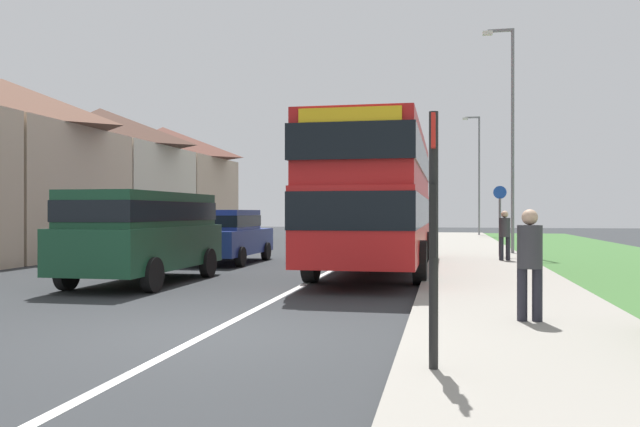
{
  "coord_description": "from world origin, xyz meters",
  "views": [
    {
      "loc": [
        3.11,
        -8.01,
        1.63
      ],
      "look_at": [
        0.52,
        5.1,
        1.6
      ],
      "focal_mm": 35.66,
      "sensor_mm": 36.0,
      "label": 1
    }
  ],
  "objects_px": {
    "cycle_route_sign": "(500,218)",
    "pedestrian_walking_away": "(505,233)",
    "parked_car_blue": "(228,234)",
    "double_decker_bus": "(378,193)",
    "parked_van_dark_green": "(144,229)",
    "street_lamp_far": "(478,168)",
    "pedestrian_at_stop": "(530,259)",
    "bus_stop_sign": "(434,221)",
    "street_lamp_mid": "(510,127)"
  },
  "relations": [
    {
      "from": "parked_car_blue",
      "to": "bus_stop_sign",
      "type": "height_order",
      "value": "bus_stop_sign"
    },
    {
      "from": "street_lamp_far",
      "to": "cycle_route_sign",
      "type": "bearing_deg",
      "value": -90.76
    },
    {
      "from": "pedestrian_walking_away",
      "to": "street_lamp_far",
      "type": "xyz_separation_m",
      "value": [
        0.28,
        22.54,
        3.55
      ]
    },
    {
      "from": "cycle_route_sign",
      "to": "pedestrian_walking_away",
      "type": "bearing_deg",
      "value": -90.1
    },
    {
      "from": "parked_van_dark_green",
      "to": "pedestrian_walking_away",
      "type": "xyz_separation_m",
      "value": [
        8.59,
        7.11,
        -0.27
      ]
    },
    {
      "from": "parked_van_dark_green",
      "to": "pedestrian_walking_away",
      "type": "height_order",
      "value": "parked_van_dark_green"
    },
    {
      "from": "double_decker_bus",
      "to": "bus_stop_sign",
      "type": "bearing_deg",
      "value": -81.3
    },
    {
      "from": "parked_van_dark_green",
      "to": "street_lamp_far",
      "type": "xyz_separation_m",
      "value": [
        8.87,
        29.64,
        3.28
      ]
    },
    {
      "from": "parked_van_dark_green",
      "to": "pedestrian_at_stop",
      "type": "xyz_separation_m",
      "value": [
        7.91,
        -4.27,
        -0.27
      ]
    },
    {
      "from": "double_decker_bus",
      "to": "pedestrian_at_stop",
      "type": "relative_size",
      "value": 6.34
    },
    {
      "from": "parked_van_dark_green",
      "to": "pedestrian_at_stop",
      "type": "bearing_deg",
      "value": -28.35
    },
    {
      "from": "double_decker_bus",
      "to": "parked_van_dark_green",
      "type": "relative_size",
      "value": 2.14
    },
    {
      "from": "pedestrian_walking_away",
      "to": "bus_stop_sign",
      "type": "distance_m",
      "value": 14.48
    },
    {
      "from": "street_lamp_mid",
      "to": "street_lamp_far",
      "type": "bearing_deg",
      "value": 90.74
    },
    {
      "from": "double_decker_bus",
      "to": "street_lamp_mid",
      "type": "distance_m",
      "value": 8.56
    },
    {
      "from": "cycle_route_sign",
      "to": "pedestrian_at_stop",
      "type": "bearing_deg",
      "value": -92.95
    },
    {
      "from": "cycle_route_sign",
      "to": "street_lamp_far",
      "type": "xyz_separation_m",
      "value": [
        0.28,
        20.73,
        3.09
      ]
    },
    {
      "from": "bus_stop_sign",
      "to": "street_lamp_mid",
      "type": "xyz_separation_m",
      "value": [
        2.46,
        18.08,
        3.21
      ]
    },
    {
      "from": "bus_stop_sign",
      "to": "street_lamp_mid",
      "type": "relative_size",
      "value": 0.31
    },
    {
      "from": "parked_van_dark_green",
      "to": "street_lamp_mid",
      "type": "distance_m",
      "value": 14.59
    },
    {
      "from": "pedestrian_at_stop",
      "to": "cycle_route_sign",
      "type": "distance_m",
      "value": 13.21
    },
    {
      "from": "parked_car_blue",
      "to": "cycle_route_sign",
      "type": "relative_size",
      "value": 1.75
    },
    {
      "from": "cycle_route_sign",
      "to": "double_decker_bus",
      "type": "bearing_deg",
      "value": -125.51
    },
    {
      "from": "parked_car_blue",
      "to": "pedestrian_walking_away",
      "type": "bearing_deg",
      "value": 8.41
    },
    {
      "from": "pedestrian_at_stop",
      "to": "street_lamp_far",
      "type": "bearing_deg",
      "value": 88.39
    },
    {
      "from": "bus_stop_sign",
      "to": "cycle_route_sign",
      "type": "distance_m",
      "value": 16.26
    },
    {
      "from": "pedestrian_at_stop",
      "to": "bus_stop_sign",
      "type": "xyz_separation_m",
      "value": [
        -1.26,
        -2.96,
        0.56
      ]
    },
    {
      "from": "pedestrian_walking_away",
      "to": "cycle_route_sign",
      "type": "relative_size",
      "value": 0.66
    },
    {
      "from": "pedestrian_at_stop",
      "to": "cycle_route_sign",
      "type": "xyz_separation_m",
      "value": [
        0.68,
        13.18,
        0.45
      ]
    },
    {
      "from": "double_decker_bus",
      "to": "street_lamp_far",
      "type": "distance_m",
      "value": 26.22
    },
    {
      "from": "parked_car_blue",
      "to": "pedestrian_walking_away",
      "type": "distance_m",
      "value": 8.73
    },
    {
      "from": "street_lamp_far",
      "to": "bus_stop_sign",
      "type": "bearing_deg",
      "value": -93.44
    },
    {
      "from": "double_decker_bus",
      "to": "bus_stop_sign",
      "type": "height_order",
      "value": "double_decker_bus"
    },
    {
      "from": "bus_stop_sign",
      "to": "pedestrian_at_stop",
      "type": "bearing_deg",
      "value": 66.94
    },
    {
      "from": "parked_car_blue",
      "to": "pedestrian_walking_away",
      "type": "relative_size",
      "value": 2.64
    },
    {
      "from": "pedestrian_at_stop",
      "to": "street_lamp_mid",
      "type": "height_order",
      "value": "street_lamp_mid"
    },
    {
      "from": "pedestrian_walking_away",
      "to": "street_lamp_far",
      "type": "bearing_deg",
      "value": 89.29
    },
    {
      "from": "parked_car_blue",
      "to": "pedestrian_at_stop",
      "type": "distance_m",
      "value": 12.86
    },
    {
      "from": "parked_van_dark_green",
      "to": "cycle_route_sign",
      "type": "height_order",
      "value": "cycle_route_sign"
    },
    {
      "from": "double_decker_bus",
      "to": "parked_van_dark_green",
      "type": "xyz_separation_m",
      "value": [
        -4.96,
        -3.82,
        -0.9
      ]
    },
    {
      "from": "double_decker_bus",
      "to": "pedestrian_walking_away",
      "type": "xyz_separation_m",
      "value": [
        3.63,
        3.29,
        -1.17
      ]
    },
    {
      "from": "street_lamp_mid",
      "to": "street_lamp_far",
      "type": "distance_m",
      "value": 18.8
    },
    {
      "from": "bus_stop_sign",
      "to": "street_lamp_far",
      "type": "distance_m",
      "value": 37.06
    },
    {
      "from": "street_lamp_far",
      "to": "pedestrian_walking_away",
      "type": "bearing_deg",
      "value": -90.71
    },
    {
      "from": "parked_car_blue",
      "to": "pedestrian_at_stop",
      "type": "bearing_deg",
      "value": -51.76
    },
    {
      "from": "double_decker_bus",
      "to": "parked_van_dark_green",
      "type": "height_order",
      "value": "double_decker_bus"
    },
    {
      "from": "double_decker_bus",
      "to": "street_lamp_far",
      "type": "xyz_separation_m",
      "value": [
        3.91,
        25.82,
        2.38
      ]
    },
    {
      "from": "street_lamp_mid",
      "to": "pedestrian_walking_away",
      "type": "bearing_deg",
      "value": -97.92
    },
    {
      "from": "pedestrian_at_stop",
      "to": "bus_stop_sign",
      "type": "bearing_deg",
      "value": -113.06
    },
    {
      "from": "double_decker_bus",
      "to": "street_lamp_far",
      "type": "relative_size",
      "value": 1.33
    }
  ]
}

